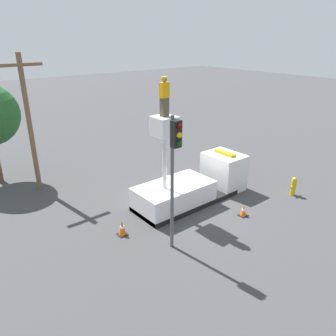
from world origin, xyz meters
TOP-DOWN VIEW (x-y plane):
  - ground_plane at (0.00, 0.00)m, footprint 120.00×120.00m
  - bucket_truck at (0.48, 0.00)m, footprint 6.56×2.23m
  - worker at (-1.44, 0.00)m, footprint 0.40×0.26m
  - traffic_light_pole at (-3.10, -2.70)m, footprint 0.34×0.57m
  - fire_hydrant at (5.15, -3.08)m, footprint 0.52×0.28m
  - traffic_cone_rear at (-4.26, -0.52)m, footprint 0.42×0.42m
  - traffic_cone_curbside at (1.23, -2.82)m, footprint 0.40×0.40m
  - utility_pole at (-5.48, 6.49)m, footprint 2.20×0.26m

SIDE VIEW (x-z plane):
  - ground_plane at x=0.00m, z-range 0.00..0.00m
  - traffic_cone_curbside at x=1.23m, z-range -0.02..0.55m
  - traffic_cone_rear at x=-4.26m, z-range -0.02..0.69m
  - fire_hydrant at x=5.15m, z-range -0.01..1.04m
  - bucket_truck at x=0.48m, z-range -1.55..3.28m
  - traffic_light_pole at x=-3.10m, z-range 1.15..6.73m
  - utility_pole at x=-5.48m, z-range 0.31..7.77m
  - worker at x=-1.44m, z-range 4.83..6.58m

